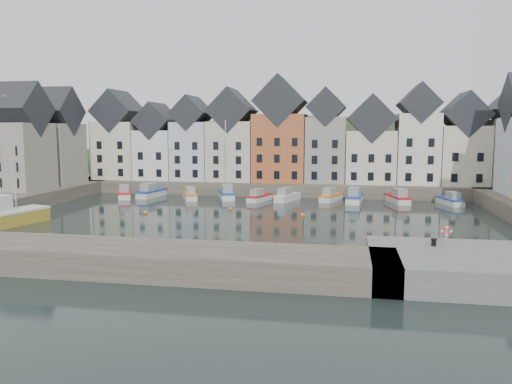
% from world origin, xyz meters
% --- Properties ---
extents(ground, '(260.00, 260.00, 0.00)m').
position_xyz_m(ground, '(0.00, 0.00, 0.00)').
color(ground, black).
rests_on(ground, ground).
extents(far_quay, '(90.00, 16.00, 2.00)m').
position_xyz_m(far_quay, '(0.00, 30.00, 1.00)').
color(far_quay, '#4D473B').
rests_on(far_quay, ground).
extents(near_quay, '(18.00, 10.00, 2.00)m').
position_xyz_m(near_quay, '(22.00, -20.00, 1.00)').
color(near_quay, '#60605E').
rests_on(near_quay, ground).
extents(near_wall, '(50.00, 6.00, 2.00)m').
position_xyz_m(near_wall, '(-10.00, -22.00, 1.00)').
color(near_wall, '#4D473B').
rests_on(near_wall, ground).
extents(hillside, '(153.60, 70.40, 64.00)m').
position_xyz_m(hillside, '(0.02, 56.00, -17.96)').
color(hillside, '#26371B').
rests_on(hillside, ground).
extents(far_terrace, '(72.37, 8.16, 17.78)m').
position_xyz_m(far_terrace, '(3.21, 28.00, 8.88)').
color(far_terrace, beige).
rests_on(far_terrace, far_quay).
extents(left_terrace, '(7.65, 17.00, 15.69)m').
position_xyz_m(left_terrace, '(-36.00, 13.50, 8.88)').
color(left_terrace, gray).
rests_on(left_terrace, left_quay).
extents(mooring_buoys, '(20.50, 5.50, 0.50)m').
position_xyz_m(mooring_buoys, '(-4.00, 5.33, 0.15)').
color(mooring_buoys, orange).
rests_on(mooring_buoys, ground).
extents(boat_a, '(4.31, 6.44, 2.38)m').
position_xyz_m(boat_a, '(-23.34, 16.85, 0.71)').
color(boat_a, silver).
rests_on(boat_a, ground).
extents(boat_b, '(3.02, 6.78, 2.51)m').
position_xyz_m(boat_b, '(-19.57, 18.50, 0.75)').
color(boat_b, silver).
rests_on(boat_b, ground).
extents(boat_c, '(3.94, 5.95, 2.20)m').
position_xyz_m(boat_c, '(-12.64, 17.26, 0.65)').
color(boat_c, silver).
rests_on(boat_c, ground).
extents(boat_d, '(4.11, 6.80, 12.43)m').
position_xyz_m(boat_d, '(-7.17, 18.86, 0.81)').
color(boat_d, silver).
rests_on(boat_d, ground).
extents(boat_e, '(3.35, 5.80, 2.13)m').
position_xyz_m(boat_e, '(-1.67, 17.01, 0.63)').
color(boat_e, silver).
rests_on(boat_e, ground).
extents(boat_f, '(3.69, 6.12, 2.25)m').
position_xyz_m(boat_f, '(2.46, 17.98, 0.67)').
color(boat_f, silver).
rests_on(boat_f, ground).
extents(boat_g, '(3.64, 6.15, 2.26)m').
position_xyz_m(boat_g, '(9.00, 19.22, 0.67)').
color(boat_g, silver).
rests_on(boat_g, ground).
extents(boat_h, '(2.75, 6.83, 2.55)m').
position_xyz_m(boat_h, '(12.52, 18.18, 0.76)').
color(boat_h, silver).
rests_on(boat_h, ground).
extents(boat_i, '(3.40, 6.49, 2.38)m').
position_xyz_m(boat_i, '(18.85, 18.89, 0.71)').
color(boat_i, silver).
rests_on(boat_i, ground).
extents(boat_j, '(3.30, 5.91, 2.17)m').
position_xyz_m(boat_j, '(26.07, 18.22, 0.65)').
color(boat_j, silver).
rests_on(boat_j, ground).
extents(mooring_bollard, '(0.48, 0.48, 0.56)m').
position_xyz_m(mooring_bollard, '(17.85, -17.95, 2.31)').
color(mooring_bollard, black).
rests_on(mooring_bollard, near_quay).
extents(life_ring_post, '(0.80, 0.17, 1.30)m').
position_xyz_m(life_ring_post, '(19.00, -16.54, 2.86)').
color(life_ring_post, gray).
rests_on(life_ring_post, near_quay).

